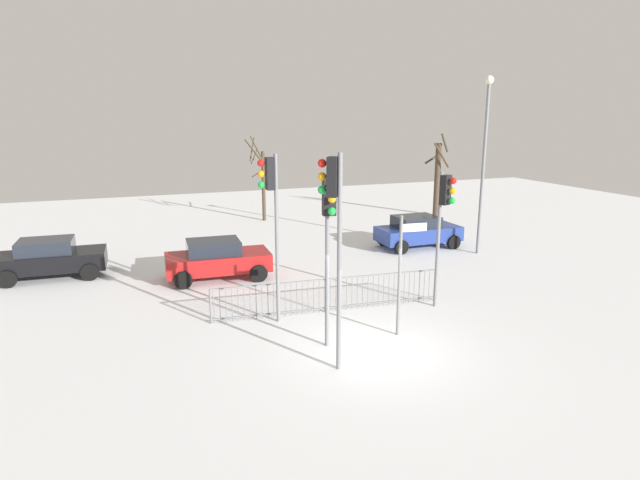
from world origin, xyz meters
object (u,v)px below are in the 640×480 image
traffic_light_rear_right (444,209)px  bare_tree_left (438,177)px  traffic_light_mid_left (271,201)px  car_black_mid (50,258)px  bare_tree_centre (262,180)px  car_red_near (217,259)px  car_blue_far (418,231)px  direction_sign_post (402,270)px  traffic_light_foreground_left (329,224)px  street_lamp (485,149)px  traffic_light_mid_right (334,215)px

traffic_light_rear_right → bare_tree_left: bare_tree_left is taller
traffic_light_mid_left → car_black_mid: (-6.64, 7.21, -2.85)m
bare_tree_left → bare_tree_centre: bare_tree_left is taller
car_red_near → car_blue_far: (9.50, 1.55, 0.00)m
traffic_light_mid_left → car_blue_far: (8.69, 6.42, -2.85)m
traffic_light_rear_right → car_red_near: traffic_light_rear_right is taller
direction_sign_post → car_red_near: size_ratio=0.88×
traffic_light_foreground_left → bare_tree_centre: bare_tree_centre is taller
car_blue_far → car_black_mid: 15.34m
car_blue_far → street_lamp: 4.66m
traffic_light_mid_right → direction_sign_post: size_ratio=1.53×
traffic_light_mid_right → street_lamp: bearing=-15.9°
traffic_light_mid_right → car_black_mid: 13.11m
traffic_light_foreground_left → direction_sign_post: traffic_light_foreground_left is taller
traffic_light_mid_left → traffic_light_mid_right: size_ratio=0.95×
traffic_light_mid_left → traffic_light_foreground_left: (0.86, -2.23, -0.28)m
traffic_light_mid_left → car_blue_far: bearing=-52.1°
car_red_near → traffic_light_mid_left: bearing=-77.7°
street_lamp → car_black_mid: bearing=171.2°
traffic_light_mid_right → direction_sign_post: 3.36m
direction_sign_post → car_red_near: (-3.84, 7.00, -1.13)m
traffic_light_mid_left → traffic_light_mid_right: (0.54, -3.33, 0.17)m
car_red_near → car_black_mid: size_ratio=1.01×
traffic_light_foreground_left → traffic_light_rear_right: bearing=-154.1°
car_red_near → direction_sign_post: bearing=-58.4°
traffic_light_mid_left → street_lamp: size_ratio=0.65×
direction_sign_post → traffic_light_foreground_left: bearing=-172.4°
bare_tree_left → traffic_light_rear_right: bearing=-122.3°
traffic_light_rear_right → traffic_light_foreground_left: traffic_light_foreground_left is taller
traffic_light_mid_left → bare_tree_left: size_ratio=1.01×
traffic_light_mid_right → car_black_mid: bearing=70.4°
direction_sign_post → car_black_mid: (-9.67, 9.34, -1.13)m
traffic_light_mid_left → traffic_light_foreground_left: size_ratio=1.09×
bare_tree_left → bare_tree_centre: bearing=168.3°
traffic_light_mid_left → car_black_mid: size_ratio=1.28×
bare_tree_left → traffic_light_foreground_left: bearing=-130.6°
traffic_light_foreground_left → car_black_mid: size_ratio=1.18×
traffic_light_rear_right → traffic_light_foreground_left: (-4.41, -1.57, 0.17)m
traffic_light_rear_right → car_black_mid: bearing=-57.4°
traffic_light_rear_right → car_black_mid: size_ratio=1.12×
bare_tree_left → car_blue_far: bearing=-128.4°
direction_sign_post → bare_tree_left: size_ratio=0.69×
traffic_light_rear_right → traffic_light_foreground_left: 4.68m
car_red_near → bare_tree_left: size_ratio=0.79×
traffic_light_rear_right → direction_sign_post: (-2.23, -1.46, -1.28)m
traffic_light_foreground_left → direction_sign_post: (2.18, 0.10, -1.45)m
street_lamp → traffic_light_mid_left: bearing=-156.9°
street_lamp → bare_tree_left: size_ratio=1.54×
street_lamp → bare_tree_left: 9.37m
car_blue_far → bare_tree_left: size_ratio=0.77×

